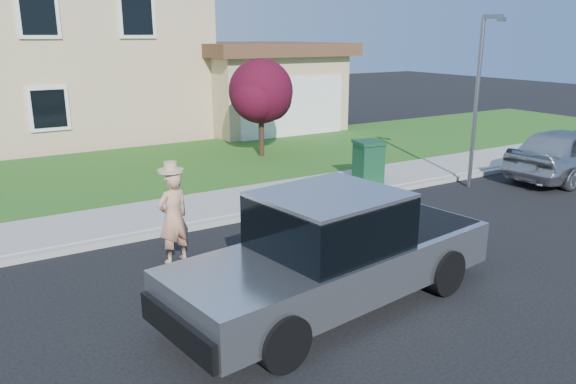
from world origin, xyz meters
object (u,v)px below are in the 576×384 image
Objects in this scene: trash_bin at (368,161)px; street_lamp at (479,92)px; pickup_truck at (334,253)px; ornamental_tree at (262,94)px; sedan at (569,153)px; woman at (173,216)px.

street_lamp reaches higher than trash_bin.
pickup_truck is 1.79× the size of ornamental_tree.
street_lamp is at bearing -19.73° from trash_bin.
sedan is (10.26, 2.81, -0.09)m from pickup_truck.
sedan is 0.98× the size of street_lamp.
ornamental_tree is 6.86m from street_lamp.
ornamental_tree is at bearing -143.37° from woman.
woman is 8.97m from ornamental_tree.
pickup_truck is at bearing -174.18° from street_lamp.
sedan reaches higher than trash_bin.
pickup_truck is 3.20m from woman.
woman is at bearing 85.51° from sedan.
street_lamp is at bearing 18.53° from pickup_truck.
street_lamp is (3.03, -6.14, 0.43)m from ornamental_tree.
trash_bin is at bearing 38.40° from pickup_truck.
pickup_truck is 10.66m from ornamental_tree.
pickup_truck is 1.30× the size of sedan.
pickup_truck is at bearing -113.18° from ornamental_tree.
ornamental_tree reaches higher than sedan.
sedan is 1.38× the size of ornamental_tree.
sedan is at bearing -34.94° from street_lamp.
woman is 11.73m from sedan.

